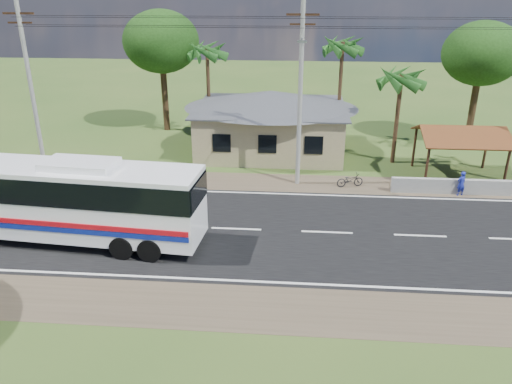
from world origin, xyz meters
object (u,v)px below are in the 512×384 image
motorcycle (350,180)px  person (461,184)px  coach_bus (63,195)px  waiting_shed (461,135)px

motorcycle → person: person is taller
coach_bus → motorcycle: (13.97, 7.99, -1.89)m
coach_bus → person: size_ratio=9.04×
waiting_shed → person: size_ratio=3.55×
waiting_shed → motorcycle: waiting_shed is taller
coach_bus → person: bearing=24.2°
motorcycle → person: 6.30m
coach_bus → person: coach_bus is taller
waiting_shed → person: (-0.61, -3.13, -2.00)m
waiting_shed → coach_bus: coach_bus is taller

